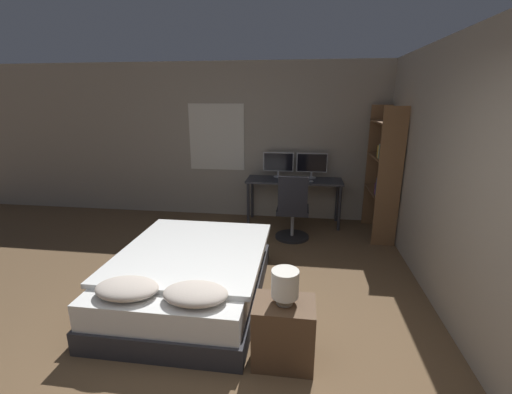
# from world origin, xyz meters

# --- Properties ---
(wall_back) EXTENTS (12.00, 0.08, 2.70)m
(wall_back) POSITION_xyz_m (-0.01, 4.16, 1.35)
(wall_back) COLOR #9E9384
(wall_back) RESTS_ON ground_plane
(wall_side_right) EXTENTS (0.06, 12.00, 2.70)m
(wall_side_right) POSITION_xyz_m (2.01, 1.50, 1.35)
(wall_side_right) COLOR #9E9384
(wall_side_right) RESTS_ON ground_plane
(bed) EXTENTS (1.52, 2.03, 0.60)m
(bed) POSITION_xyz_m (-0.57, 1.33, 0.26)
(bed) COLOR #2D2D33
(bed) RESTS_ON ground_plane
(nightstand) EXTENTS (0.49, 0.37, 0.54)m
(nightstand) POSITION_xyz_m (0.48, 0.54, 0.27)
(nightstand) COLOR brown
(nightstand) RESTS_ON ground_plane
(bedside_lamp) EXTENTS (0.22, 0.22, 0.28)m
(bedside_lamp) POSITION_xyz_m (0.48, 0.54, 0.71)
(bedside_lamp) COLOR gray
(bedside_lamp) RESTS_ON nightstand
(desk) EXTENTS (1.60, 0.55, 0.78)m
(desk) POSITION_xyz_m (0.45, 3.81, 0.68)
(desk) COLOR #38383D
(desk) RESTS_ON ground_plane
(monitor_left) EXTENTS (0.52, 0.16, 0.43)m
(monitor_left) POSITION_xyz_m (0.16, 3.99, 1.03)
(monitor_left) COLOR #B7B7BC
(monitor_left) RESTS_ON desk
(monitor_right) EXTENTS (0.52, 0.16, 0.43)m
(monitor_right) POSITION_xyz_m (0.74, 3.99, 1.03)
(monitor_right) COLOR #B7B7BC
(monitor_right) RESTS_ON desk
(keyboard) EXTENTS (0.38, 0.13, 0.02)m
(keyboard) POSITION_xyz_m (0.45, 3.64, 0.79)
(keyboard) COLOR #B7B7BC
(keyboard) RESTS_ON desk
(computer_mouse) EXTENTS (0.07, 0.05, 0.04)m
(computer_mouse) POSITION_xyz_m (0.73, 3.64, 0.80)
(computer_mouse) COLOR #B7B7BC
(computer_mouse) RESTS_ON desk
(office_chair) EXTENTS (0.52, 0.52, 1.02)m
(office_chair) POSITION_xyz_m (0.46, 3.10, 0.42)
(office_chair) COLOR black
(office_chair) RESTS_ON ground_plane
(bookshelf) EXTENTS (0.34, 0.93, 2.00)m
(bookshelf) POSITION_xyz_m (1.80, 3.42, 1.10)
(bookshelf) COLOR brown
(bookshelf) RESTS_ON ground_plane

